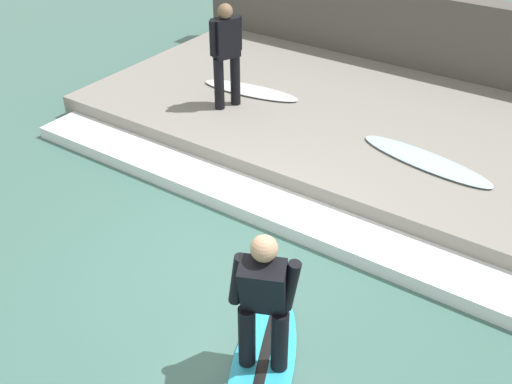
{
  "coord_description": "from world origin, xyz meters",
  "views": [
    {
      "loc": [
        -4.15,
        -3.29,
        4.6
      ],
      "look_at": [
        0.67,
        0.0,
        0.7
      ],
      "focal_mm": 42.0,
      "sensor_mm": 36.0,
      "label": 1
    }
  ],
  "objects_px": {
    "surfer_riding": "(264,298)",
    "surfer_waiting_near": "(226,51)",
    "surfboard_waiting_near": "(250,90)",
    "surfboard_spare": "(426,160)",
    "surfboard_riding": "(263,366)"
  },
  "relations": [
    {
      "from": "surfboard_waiting_near",
      "to": "surfboard_spare",
      "type": "relative_size",
      "value": 0.89
    },
    {
      "from": "surfer_riding",
      "to": "surfboard_waiting_near",
      "type": "bearing_deg",
      "value": 36.0
    },
    {
      "from": "surfboard_waiting_near",
      "to": "surfboard_spare",
      "type": "height_order",
      "value": "same"
    },
    {
      "from": "surfer_riding",
      "to": "surfer_waiting_near",
      "type": "relative_size",
      "value": 0.93
    },
    {
      "from": "surfer_riding",
      "to": "surfboard_waiting_near",
      "type": "height_order",
      "value": "surfer_riding"
    },
    {
      "from": "surfer_waiting_near",
      "to": "surfboard_spare",
      "type": "relative_size",
      "value": 0.81
    },
    {
      "from": "surfboard_waiting_near",
      "to": "surfboard_riding",
      "type": "bearing_deg",
      "value": -144.0
    },
    {
      "from": "surfer_waiting_near",
      "to": "surfboard_spare",
      "type": "distance_m",
      "value": 3.41
    },
    {
      "from": "surfboard_riding",
      "to": "surfer_waiting_near",
      "type": "distance_m",
      "value": 5.16
    },
    {
      "from": "surfer_riding",
      "to": "surfboard_spare",
      "type": "height_order",
      "value": "surfer_riding"
    },
    {
      "from": "surfer_riding",
      "to": "surfboard_spare",
      "type": "distance_m",
      "value": 3.94
    },
    {
      "from": "surfboard_riding",
      "to": "surfer_riding",
      "type": "relative_size",
      "value": 1.35
    },
    {
      "from": "surfer_riding",
      "to": "surfer_waiting_near",
      "type": "distance_m",
      "value": 5.01
    },
    {
      "from": "surfer_waiting_near",
      "to": "surfboard_riding",
      "type": "bearing_deg",
      "value": -139.68
    },
    {
      "from": "surfboard_riding",
      "to": "surfer_waiting_near",
      "type": "relative_size",
      "value": 1.26
    }
  ]
}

